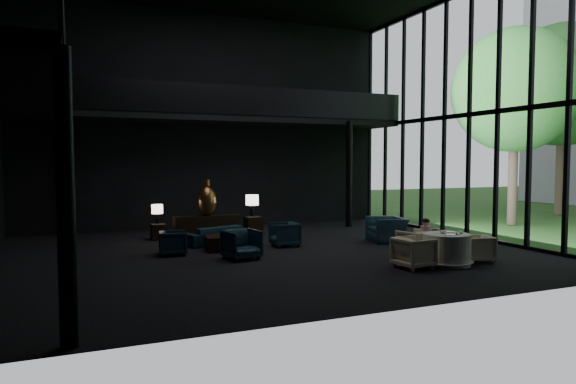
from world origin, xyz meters
name	(u,v)px	position (x,y,z in m)	size (l,w,h in m)	color
floor	(268,252)	(0.00, 0.00, 0.00)	(14.00, 12.00, 0.02)	black
wall_back	(212,121)	(0.00, 6.00, 4.00)	(14.00, 0.04, 8.00)	black
wall_front	(397,69)	(0.00, -6.00, 4.00)	(14.00, 0.04, 8.00)	black
curtain_wall	(469,115)	(6.95, 0.00, 4.00)	(0.20, 12.00, 8.00)	black
mezzanine_left	(18,94)	(-6.00, 0.00, 4.00)	(2.00, 12.00, 0.25)	black
mezzanine_back	(245,120)	(1.00, 5.00, 4.00)	(12.00, 2.00, 0.25)	black
railing_left	(66,70)	(-5.00, 0.00, 4.60)	(0.06, 12.00, 1.00)	black
railing_back	(254,101)	(1.00, 4.00, 4.60)	(12.00, 0.06, 1.00)	black
column_sw	(66,199)	(-5.00, -5.70, 2.00)	(0.24, 0.24, 4.00)	black
column_nw	(70,176)	(-5.00, 5.70, 2.00)	(0.24, 0.24, 4.00)	black
column_ne	(349,174)	(4.80, 4.00, 2.00)	(0.24, 0.24, 4.00)	black
tree_near	(515,90)	(11.00, 2.00, 5.23)	(4.80, 4.80, 7.65)	#382D23
tree_far	(562,85)	(16.00, 4.00, 5.99)	(5.60, 5.60, 8.80)	#382D23
console	(207,226)	(-0.83, 3.56, 0.35)	(2.18, 0.49, 0.69)	black
bronze_urn	(207,200)	(-0.83, 3.57, 1.20)	(0.64, 0.64, 1.19)	#A76220
side_table_left	(158,232)	(-2.43, 3.47, 0.25)	(0.45, 0.45, 0.50)	black
table_lamp_left	(157,210)	(-2.43, 3.65, 0.93)	(0.36, 0.36, 0.61)	black
side_table_right	(253,225)	(0.77, 3.49, 0.30)	(0.54, 0.54, 0.60)	black
table_lamp_right	(252,201)	(0.77, 3.61, 1.13)	(0.44, 0.44, 0.74)	black
sofa	(215,233)	(-1.00, 1.91, 0.34)	(1.75, 0.51, 0.68)	black
lounge_armchair_west	(173,243)	(-2.48, 0.58, 0.33)	(0.64, 0.60, 0.66)	black
lounge_armchair_east	(285,233)	(0.80, 0.74, 0.39)	(0.75, 0.70, 0.77)	#1E384C
lounge_armchair_south	(242,242)	(-0.97, -0.68, 0.45)	(0.87, 0.82, 0.90)	#0C2836
window_armchair	(387,224)	(4.05, 0.30, 0.55)	(1.26, 0.82, 1.10)	black
coffee_table	(222,243)	(-1.07, 0.80, 0.20)	(0.92, 0.92, 0.41)	black
dining_table	(446,251)	(3.39, -3.25, 0.33)	(1.27, 1.27, 0.75)	white
dining_chair_north	(416,242)	(3.31, -2.15, 0.40)	(0.77, 0.72, 0.79)	beige
dining_chair_east	(477,248)	(4.34, -3.24, 0.34)	(0.66, 0.61, 0.68)	silver
dining_chair_west	(414,250)	(2.41, -3.28, 0.42)	(0.81, 0.76, 0.84)	beige
child	(426,230)	(3.46, -2.35, 0.73)	(0.27, 0.27, 0.57)	#C389AB
plate_a	(450,235)	(3.29, -3.47, 0.76)	(0.25, 0.25, 0.02)	white
plate_b	(450,232)	(3.65, -3.04, 0.76)	(0.25, 0.25, 0.02)	white
saucer	(457,234)	(3.57, -3.41, 0.76)	(0.16, 0.16, 0.01)	white
coffee_cup	(461,232)	(3.70, -3.38, 0.79)	(0.08, 0.08, 0.06)	white
cereal_bowl	(443,232)	(3.35, -3.16, 0.79)	(0.16, 0.16, 0.08)	white
cream_pot	(457,233)	(3.49, -3.47, 0.78)	(0.05, 0.05, 0.06)	#99999E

